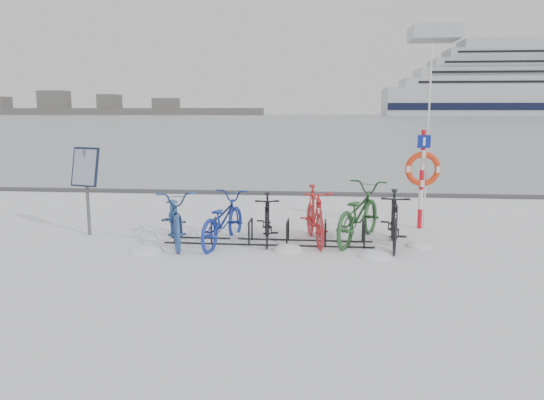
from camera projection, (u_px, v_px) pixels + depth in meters
name	position (u px, v px, depth m)	size (l,w,h in m)	color
ground	(269.00, 243.00, 10.23)	(900.00, 900.00, 0.00)	white
ice_sheet	(321.00, 118.00, 162.31)	(400.00, 298.00, 0.02)	#9EABB2
quay_edge	(289.00, 193.00, 16.01)	(400.00, 0.25, 0.10)	#3F3F42
bike_rack	(269.00, 234.00, 10.20)	(4.00, 0.48, 0.46)	black
info_board	(86.00, 172.00, 10.67)	(0.64, 0.39, 1.80)	#595B5E
lifebuoy_station	(423.00, 169.00, 11.24)	(0.74, 0.22, 3.86)	red
shoreline	(88.00, 109.00, 276.51)	(180.00, 12.00, 9.50)	#525252
bike_0	(175.00, 214.00, 10.18)	(0.74, 2.12, 1.11)	#26498B
bike_1	(222.00, 218.00, 10.11)	(0.68, 1.94, 1.02)	#182F9C
bike_2	(267.00, 217.00, 10.30)	(0.46, 1.61, 0.97)	black
bike_3	(315.00, 213.00, 10.23)	(0.53, 1.88, 1.13)	red
bike_4	(358.00, 211.00, 10.36)	(0.77, 2.22, 1.17)	#29572B
bike_5	(394.00, 218.00, 9.90)	(0.51, 1.82, 1.09)	black
snow_drifts	(276.00, 247.00, 9.96)	(5.59, 2.18, 0.22)	white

